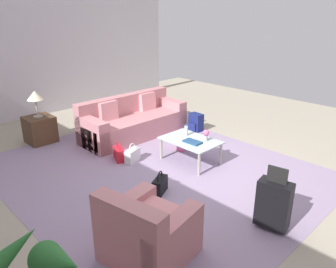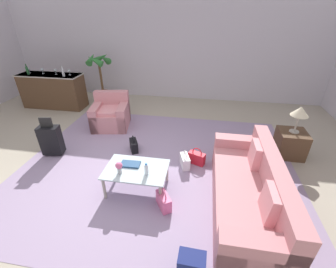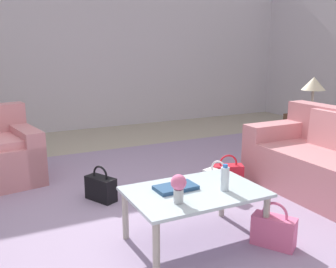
{
  "view_description": "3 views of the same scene",
  "coord_description": "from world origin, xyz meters",
  "px_view_note": "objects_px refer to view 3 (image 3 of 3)",
  "views": [
    {
      "loc": [
        -3.16,
        3.52,
        2.57
      ],
      "look_at": [
        0.21,
        0.24,
        0.78
      ],
      "focal_mm": 35.0,
      "sensor_mm": 36.0,
      "label": 1
    },
    {
      "loc": [
        1.38,
        -3.24,
        2.7
      ],
      "look_at": [
        0.84,
        -0.02,
        0.84
      ],
      "focal_mm": 24.0,
      "sensor_mm": 36.0,
      "label": 2
    },
    {
      "loc": [
        -0.96,
        -2.78,
        1.48
      ],
      "look_at": [
        0.5,
        0.14,
        0.72
      ],
      "focal_mm": 40.0,
      "sensor_mm": 36.0,
      "label": 3
    }
  ],
  "objects_px": {
    "coffee_table": "(195,197)",
    "coffee_table_book": "(176,187)",
    "handbag_pink": "(274,230)",
    "handbag_black": "(101,188)",
    "side_table": "(309,134)",
    "handbag_white": "(218,182)",
    "water_bottle": "(225,178)",
    "table_lamp": "(314,85)",
    "handbag_red": "(228,175)",
    "flower_vase": "(179,186)"
  },
  "relations": [
    {
      "from": "coffee_table_book",
      "to": "handbag_red",
      "type": "height_order",
      "value": "coffee_table_book"
    },
    {
      "from": "water_bottle",
      "to": "handbag_red",
      "type": "bearing_deg",
      "value": 52.88
    },
    {
      "from": "coffee_table_book",
      "to": "flower_vase",
      "type": "height_order",
      "value": "flower_vase"
    },
    {
      "from": "coffee_table",
      "to": "coffee_table_book",
      "type": "height_order",
      "value": "coffee_table_book"
    },
    {
      "from": "handbag_red",
      "to": "side_table",
      "type": "bearing_deg",
      "value": 18.45
    },
    {
      "from": "side_table",
      "to": "water_bottle",
      "type": "bearing_deg",
      "value": -148.39
    },
    {
      "from": "table_lamp",
      "to": "handbag_black",
      "type": "distance_m",
      "value": 3.34
    },
    {
      "from": "water_bottle",
      "to": "handbag_white",
      "type": "bearing_deg",
      "value": 58.03
    },
    {
      "from": "water_bottle",
      "to": "handbag_white",
      "type": "distance_m",
      "value": 1.07
    },
    {
      "from": "side_table",
      "to": "handbag_pink",
      "type": "relative_size",
      "value": 1.51
    },
    {
      "from": "handbag_pink",
      "to": "handbag_white",
      "type": "bearing_deg",
      "value": 78.46
    },
    {
      "from": "coffee_table",
      "to": "water_bottle",
      "type": "bearing_deg",
      "value": -26.57
    },
    {
      "from": "coffee_table_book",
      "to": "flower_vase",
      "type": "relative_size",
      "value": 1.55
    },
    {
      "from": "side_table",
      "to": "coffee_table",
      "type": "bearing_deg",
      "value": -151.82
    },
    {
      "from": "coffee_table",
      "to": "handbag_red",
      "type": "relative_size",
      "value": 2.82
    },
    {
      "from": "table_lamp",
      "to": "handbag_red",
      "type": "xyz_separation_m",
      "value": [
        -1.86,
        -0.62,
        -0.84
      ]
    },
    {
      "from": "handbag_white",
      "to": "side_table",
      "type": "bearing_deg",
      "value": 20.1
    },
    {
      "from": "coffee_table",
      "to": "handbag_pink",
      "type": "relative_size",
      "value": 2.82
    },
    {
      "from": "coffee_table",
      "to": "table_lamp",
      "type": "relative_size",
      "value": 1.87
    },
    {
      "from": "coffee_table",
      "to": "handbag_red",
      "type": "bearing_deg",
      "value": 43.06
    },
    {
      "from": "flower_vase",
      "to": "side_table",
      "type": "height_order",
      "value": "flower_vase"
    },
    {
      "from": "coffee_table_book",
      "to": "table_lamp",
      "type": "xyz_separation_m",
      "value": [
        2.92,
        1.42,
        0.52
      ]
    },
    {
      "from": "table_lamp",
      "to": "coffee_table_book",
      "type": "bearing_deg",
      "value": -154.07
    },
    {
      "from": "handbag_red",
      "to": "table_lamp",
      "type": "bearing_deg",
      "value": 18.45
    },
    {
      "from": "table_lamp",
      "to": "handbag_pink",
      "type": "height_order",
      "value": "table_lamp"
    },
    {
      "from": "coffee_table",
      "to": "coffee_table_book",
      "type": "bearing_deg",
      "value": 146.31
    },
    {
      "from": "coffee_table",
      "to": "handbag_white",
      "type": "xyz_separation_m",
      "value": [
        0.72,
        0.74,
        -0.25
      ]
    },
    {
      "from": "handbag_white",
      "to": "coffee_table",
      "type": "bearing_deg",
      "value": -134.38
    },
    {
      "from": "coffee_table",
      "to": "flower_vase",
      "type": "height_order",
      "value": "flower_vase"
    },
    {
      "from": "coffee_table_book",
      "to": "handbag_pink",
      "type": "xyz_separation_m",
      "value": [
        0.63,
        -0.4,
        -0.31
      ]
    },
    {
      "from": "coffee_table_book",
      "to": "side_table",
      "type": "height_order",
      "value": "side_table"
    },
    {
      "from": "water_bottle",
      "to": "handbag_white",
      "type": "relative_size",
      "value": 0.57
    },
    {
      "from": "handbag_black",
      "to": "handbag_pink",
      "type": "bearing_deg",
      "value": -57.56
    },
    {
      "from": "flower_vase",
      "to": "coffee_table",
      "type": "bearing_deg",
      "value": 34.29
    },
    {
      "from": "coffee_table",
      "to": "handbag_black",
      "type": "distance_m",
      "value": 1.22
    },
    {
      "from": "coffee_table",
      "to": "handbag_pink",
      "type": "height_order",
      "value": "coffee_table"
    },
    {
      "from": "water_bottle",
      "to": "side_table",
      "type": "bearing_deg",
      "value": 31.61
    },
    {
      "from": "side_table",
      "to": "handbag_white",
      "type": "distance_m",
      "value": 2.21
    },
    {
      "from": "coffee_table_book",
      "to": "handbag_pink",
      "type": "bearing_deg",
      "value": -34.65
    },
    {
      "from": "flower_vase",
      "to": "handbag_red",
      "type": "distance_m",
      "value": 1.61
    },
    {
      "from": "coffee_table_book",
      "to": "handbag_pink",
      "type": "distance_m",
      "value": 0.81
    },
    {
      "from": "water_bottle",
      "to": "side_table",
      "type": "distance_m",
      "value": 3.06
    },
    {
      "from": "coffee_table",
      "to": "handbag_pink",
      "type": "bearing_deg",
      "value": -32.19
    },
    {
      "from": "water_bottle",
      "to": "handbag_pink",
      "type": "xyz_separation_m",
      "value": [
        0.31,
        -0.22,
        -0.39
      ]
    },
    {
      "from": "handbag_white",
      "to": "handbag_black",
      "type": "height_order",
      "value": "same"
    },
    {
      "from": "coffee_table",
      "to": "water_bottle",
      "type": "height_order",
      "value": "water_bottle"
    },
    {
      "from": "handbag_red",
      "to": "flower_vase",
      "type": "bearing_deg",
      "value": -138.44
    },
    {
      "from": "flower_vase",
      "to": "table_lamp",
      "type": "distance_m",
      "value": 3.47
    },
    {
      "from": "water_bottle",
      "to": "handbag_red",
      "type": "relative_size",
      "value": 0.57
    },
    {
      "from": "handbag_white",
      "to": "handbag_red",
      "type": "xyz_separation_m",
      "value": [
        0.22,
        0.14,
        0.0
      ]
    }
  ]
}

